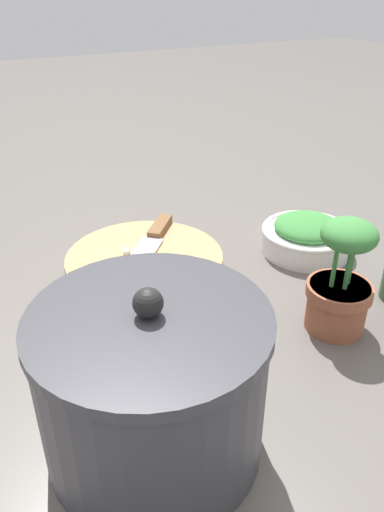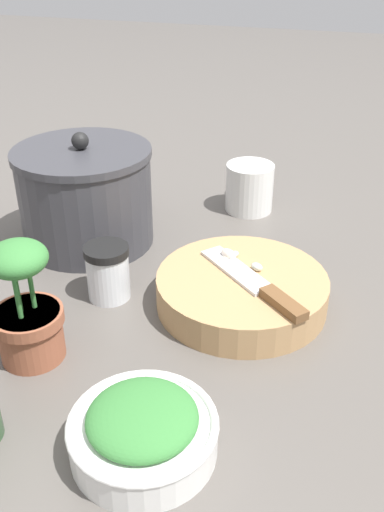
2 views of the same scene
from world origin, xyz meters
TOP-DOWN VIEW (x-y plane):
  - ground_plane at (0.00, 0.00)m, footprint 5.00×5.00m
  - cutting_board at (0.02, -0.11)m, footprint 0.25×0.25m
  - chef_knife at (-0.00, -0.13)m, footprint 0.16×0.18m
  - garlic_cloves at (0.05, -0.08)m, footprint 0.04×0.07m
  - herb_bowl at (-0.27, -0.07)m, footprint 0.16×0.16m
  - spice_jar at (-0.02, 0.09)m, footprint 0.07×0.07m
  - coffee_mug at (0.34, -0.04)m, footprint 0.12×0.09m
  - stock_pot at (0.13, 0.19)m, footprint 0.23×0.23m
  - potted_herb at (-0.17, 0.12)m, footprint 0.09×0.09m

SIDE VIEW (x-z plane):
  - ground_plane at x=0.00m, z-range 0.00..0.00m
  - cutting_board at x=0.02m, z-range 0.00..0.05m
  - herb_bowl at x=-0.27m, z-range 0.00..0.06m
  - spice_jar at x=-0.02m, z-range 0.00..0.08m
  - coffee_mug at x=0.34m, z-range 0.00..0.09m
  - chef_knife at x=0.00m, z-range 0.05..0.06m
  - garlic_cloves at x=0.05m, z-range 0.05..0.06m
  - potted_herb at x=-0.17m, z-range -0.01..0.15m
  - stock_pot at x=0.13m, z-range -0.01..0.18m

